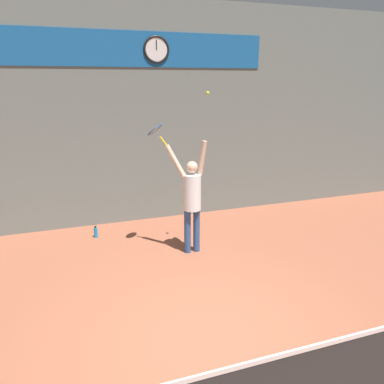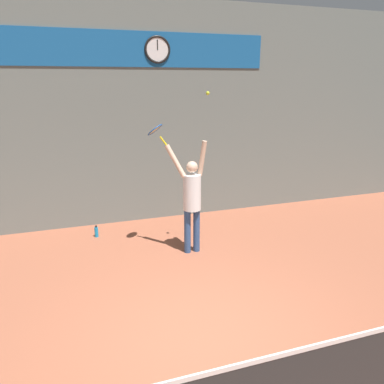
{
  "view_description": "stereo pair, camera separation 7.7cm",
  "coord_description": "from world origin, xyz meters",
  "px_view_note": "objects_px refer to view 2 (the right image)",
  "views": [
    {
      "loc": [
        -1.55,
        -3.78,
        3.27
      ],
      "look_at": [
        0.67,
        2.66,
        1.24
      ],
      "focal_mm": 35.0,
      "sensor_mm": 36.0,
      "label": 1
    },
    {
      "loc": [
        -1.48,
        -3.8,
        3.27
      ],
      "look_at": [
        0.67,
        2.66,
        1.24
      ],
      "focal_mm": 35.0,
      "sensor_mm": 36.0,
      "label": 2
    }
  ],
  "objects_px": {
    "scoreboard_clock": "(157,49)",
    "tennis_ball": "(208,93)",
    "tennis_player": "(192,197)",
    "water_bottle": "(96,232)",
    "tennis_racket": "(156,131)"
  },
  "relations": [
    {
      "from": "tennis_racket",
      "to": "water_bottle",
      "type": "bearing_deg",
      "value": 138.71
    },
    {
      "from": "water_bottle",
      "to": "tennis_racket",
      "type": "bearing_deg",
      "value": -41.29
    },
    {
      "from": "tennis_player",
      "to": "scoreboard_clock",
      "type": "bearing_deg",
      "value": 93.07
    },
    {
      "from": "tennis_racket",
      "to": "water_bottle",
      "type": "relative_size",
      "value": 1.65
    },
    {
      "from": "scoreboard_clock",
      "to": "tennis_racket",
      "type": "xyz_separation_m",
      "value": [
        -0.48,
        -1.72,
        -1.54
      ]
    },
    {
      "from": "scoreboard_clock",
      "to": "tennis_ball",
      "type": "relative_size",
      "value": 8.65
    },
    {
      "from": "tennis_player",
      "to": "water_bottle",
      "type": "distance_m",
      "value": 2.43
    },
    {
      "from": "tennis_player",
      "to": "tennis_ball",
      "type": "distance_m",
      "value": 1.94
    },
    {
      "from": "tennis_player",
      "to": "tennis_ball",
      "type": "xyz_separation_m",
      "value": [
        0.28,
        -0.05,
        1.91
      ]
    },
    {
      "from": "scoreboard_clock",
      "to": "tennis_ball",
      "type": "xyz_separation_m",
      "value": [
        0.4,
        -2.1,
        -0.87
      ]
    },
    {
      "from": "tennis_player",
      "to": "water_bottle",
      "type": "xyz_separation_m",
      "value": [
        -1.74,
        1.34,
        -1.02
      ]
    },
    {
      "from": "tennis_racket",
      "to": "water_bottle",
      "type": "xyz_separation_m",
      "value": [
        -1.15,
        1.01,
        -2.27
      ]
    },
    {
      "from": "scoreboard_clock",
      "to": "tennis_racket",
      "type": "bearing_deg",
      "value": -105.67
    },
    {
      "from": "tennis_player",
      "to": "tennis_racket",
      "type": "bearing_deg",
      "value": 150.73
    },
    {
      "from": "tennis_racket",
      "to": "water_bottle",
      "type": "distance_m",
      "value": 2.73
    }
  ]
}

